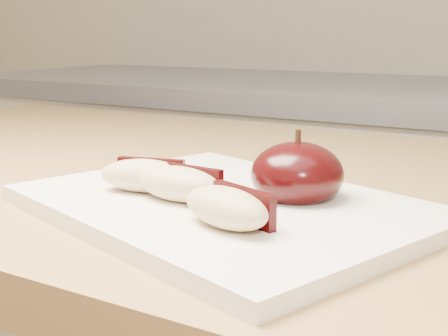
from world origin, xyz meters
The scene contains 5 objects.
cutting_board centered at (-0.08, 0.36, 0.91)m, with size 0.32×0.23×0.01m, color white.
apple_half centered at (-0.03, 0.39, 0.93)m, with size 0.09×0.09×0.06m.
apple_wedge_a centered at (-0.14, 0.34, 0.93)m, with size 0.08×0.06×0.03m.
apple_wedge_b centered at (-0.10, 0.33, 0.93)m, with size 0.08×0.04×0.03m.
apple_wedge_c centered at (-0.04, 0.30, 0.93)m, with size 0.08×0.06×0.03m.
Camera 1 is at (0.17, -0.06, 1.04)m, focal length 50.00 mm.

